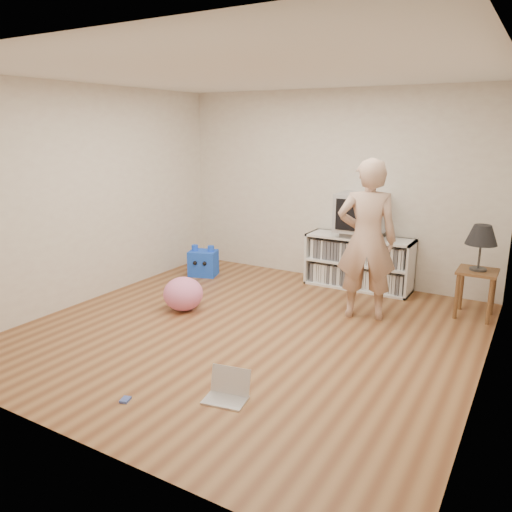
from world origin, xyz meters
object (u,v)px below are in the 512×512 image
at_px(dvd_deck, 360,234).
at_px(laptop, 228,390).
at_px(crt_tv, 361,213).
at_px(table_lamp, 482,236).
at_px(side_table, 476,282).
at_px(person, 367,240).
at_px(plush_blue, 203,263).
at_px(media_unit, 359,262).
at_px(plush_pink, 183,294).

xyz_separation_m(dvd_deck, laptop, (0.06, -3.26, -0.67)).
bearing_deg(crt_tv, table_lamp, -13.74).
height_order(side_table, person, person).
relative_size(side_table, plush_blue, 1.19).
bearing_deg(plush_blue, media_unit, -2.09).
height_order(media_unit, side_table, media_unit).
relative_size(crt_tv, table_lamp, 1.17).
relative_size(media_unit, laptop, 3.73).
xyz_separation_m(table_lamp, plush_blue, (-3.63, -0.23, -0.75)).
xyz_separation_m(dvd_deck, side_table, (1.50, -0.37, -0.32)).
height_order(person, plush_pink, person).
relative_size(table_lamp, laptop, 1.37).
xyz_separation_m(side_table, person, (-1.09, -0.64, 0.48)).
bearing_deg(plush_pink, laptop, -41.93).
relative_size(dvd_deck, crt_tv, 0.75).
bearing_deg(plush_pink, side_table, 26.68).
xyz_separation_m(crt_tv, table_lamp, (1.50, -0.37, -0.08)).
distance_m(dvd_deck, person, 1.10).
bearing_deg(media_unit, laptop, -88.99).
bearing_deg(plush_pink, crt_tv, 51.44).
distance_m(media_unit, person, 1.23).
bearing_deg(plush_blue, person, -27.37).
xyz_separation_m(media_unit, plush_blue, (-2.13, -0.61, -0.16)).
bearing_deg(table_lamp, plush_blue, -176.40).
height_order(side_table, plush_pink, side_table).
xyz_separation_m(crt_tv, side_table, (1.50, -0.37, -0.60)).
distance_m(media_unit, laptop, 3.29).
height_order(side_table, laptop, side_table).
xyz_separation_m(table_lamp, laptop, (-1.44, -2.89, -0.88)).
relative_size(dvd_deck, plush_blue, 0.97).
bearing_deg(laptop, dvd_deck, 80.55).
bearing_deg(side_table, laptop, -116.51).
bearing_deg(media_unit, person, -68.15).
height_order(crt_tv, plush_pink, crt_tv).
bearing_deg(media_unit, plush_pink, -128.28).
relative_size(media_unit, table_lamp, 2.72).
bearing_deg(side_table, person, -149.52).
height_order(media_unit, dvd_deck, dvd_deck).
height_order(media_unit, table_lamp, table_lamp).
relative_size(table_lamp, plush_blue, 1.11).
distance_m(dvd_deck, plush_blue, 2.28).
bearing_deg(crt_tv, media_unit, 90.00).
xyz_separation_m(media_unit, dvd_deck, (0.00, -0.02, 0.39)).
height_order(laptop, plush_blue, plush_blue).
height_order(side_table, table_lamp, table_lamp).
bearing_deg(dvd_deck, plush_pink, -128.51).
bearing_deg(table_lamp, person, -149.52).
bearing_deg(dvd_deck, table_lamp, -13.86).
height_order(media_unit, laptop, media_unit).
height_order(table_lamp, plush_pink, table_lamp).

